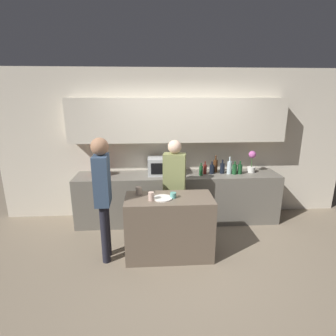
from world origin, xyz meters
The scene contains 21 objects.
ground_plane centered at (0.00, 0.00, 0.00)m, with size 14.00×14.00×0.00m, color #7F705B.
back_wall centered at (0.00, 1.66, 1.54)m, with size 6.40×0.40×2.70m.
back_counter centered at (0.00, 1.39, 0.44)m, with size 3.60×0.62×0.89m.
kitchen_island centered at (-0.23, 0.31, 0.44)m, with size 1.21×0.57×0.89m.
microwave centered at (-0.27, 1.44, 1.04)m, with size 0.52×0.39×0.30m.
toaster centered at (-1.35, 1.44, 0.98)m, with size 0.26×0.16×0.18m.
potted_plant centered at (1.34, 1.44, 1.08)m, with size 0.14×0.14×0.40m.
bottle_0 centered at (0.39, 1.31, 0.97)m, with size 0.07×0.07×0.22m.
bottle_1 centered at (0.48, 1.39, 0.97)m, with size 0.06×0.06×0.23m.
bottle_2 centered at (0.61, 1.40, 0.97)m, with size 0.09×0.09×0.22m.
bottle_3 centered at (0.69, 1.50, 1.00)m, with size 0.08×0.08×0.31m.
bottle_4 centered at (0.80, 1.40, 0.98)m, with size 0.08×0.08×0.25m.
bottle_5 centered at (0.92, 1.37, 1.00)m, with size 0.08×0.08×0.31m.
bottle_6 centered at (1.00, 1.34, 0.98)m, with size 0.08×0.08×0.24m.
bottle_7 centered at (1.10, 1.35, 0.98)m, with size 0.08×0.08×0.23m.
plate_on_island centered at (-0.32, 0.27, 0.90)m, with size 0.26×0.26×0.01m.
cup_0 centered at (-0.18, 0.29, 0.93)m, with size 0.08×0.08×0.08m.
cup_1 centered at (-0.48, 0.22, 0.95)m, with size 0.08×0.08×0.12m.
cup_2 centered at (-0.65, 0.45, 0.94)m, with size 0.09×0.09×0.11m.
person_left centered at (-0.11, 0.85, 0.94)m, with size 0.37×0.26×1.59m.
person_center centered at (-1.12, 0.27, 1.04)m, with size 0.23×0.35×1.73m.
Camera 1 is at (-0.46, -3.03, 2.25)m, focal length 28.00 mm.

